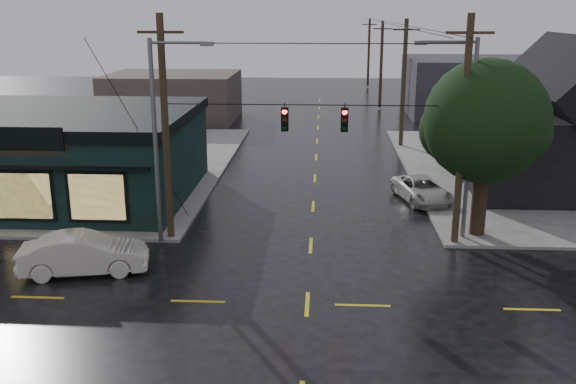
# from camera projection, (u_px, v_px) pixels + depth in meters

# --- Properties ---
(ground_plane) EXTENTS (160.00, 160.00, 0.00)m
(ground_plane) POSITION_uv_depth(u_px,v_px,m) (307.00, 304.00, 23.21)
(ground_plane) COLOR black
(sidewalk_nw) EXTENTS (28.00, 28.00, 0.15)m
(sidewalk_nw) POSITION_uv_depth(u_px,v_px,m) (21.00, 166.00, 43.46)
(sidewalk_nw) COLOR #65625E
(sidewalk_nw) RESTS_ON ground
(pizza_shop) EXTENTS (16.30, 12.34, 4.90)m
(pizza_shop) POSITION_uv_depth(u_px,v_px,m) (45.00, 153.00, 35.73)
(pizza_shop) COLOR black
(pizza_shop) RESTS_ON ground
(ne_building) EXTENTS (12.60, 11.60, 8.75)m
(ne_building) POSITION_uv_depth(u_px,v_px,m) (572.00, 112.00, 37.50)
(ne_building) COLOR black
(ne_building) RESTS_ON ground
(corner_tree) EXTENTS (5.62, 5.62, 8.13)m
(corner_tree) POSITION_uv_depth(u_px,v_px,m) (486.00, 122.00, 28.65)
(corner_tree) COLOR black
(corner_tree) RESTS_ON ground
(utility_pole_nw) EXTENTS (2.00, 0.32, 10.15)m
(utility_pole_nw) POSITION_uv_depth(u_px,v_px,m) (171.00, 239.00, 29.79)
(utility_pole_nw) COLOR black
(utility_pole_nw) RESTS_ON ground
(utility_pole_ne) EXTENTS (2.00, 0.32, 10.15)m
(utility_pole_ne) POSITION_uv_depth(u_px,v_px,m) (454.00, 244.00, 29.10)
(utility_pole_ne) COLOR black
(utility_pole_ne) RESTS_ON ground
(utility_pole_far_a) EXTENTS (2.00, 0.32, 9.65)m
(utility_pole_far_a) POSITION_uv_depth(u_px,v_px,m) (400.00, 147.00, 49.75)
(utility_pole_far_a) COLOR black
(utility_pole_far_a) RESTS_ON ground
(utility_pole_far_b) EXTENTS (2.00, 0.32, 9.15)m
(utility_pole_far_b) POSITION_uv_depth(u_px,v_px,m) (379.00, 109.00, 68.95)
(utility_pole_far_b) COLOR black
(utility_pole_far_b) RESTS_ON ground
(utility_pole_far_c) EXTENTS (2.00, 0.32, 9.15)m
(utility_pole_far_c) POSITION_uv_depth(u_px,v_px,m) (368.00, 87.00, 88.15)
(utility_pole_far_c) COLOR black
(utility_pole_far_c) RESTS_ON ground
(span_signal_assembly) EXTENTS (13.00, 0.48, 1.23)m
(span_signal_assembly) POSITION_uv_depth(u_px,v_px,m) (314.00, 119.00, 27.88)
(span_signal_assembly) COLOR black
(span_signal_assembly) RESTS_ON ground
(streetlight_nw) EXTENTS (5.40, 0.30, 9.15)m
(streetlight_nw) POSITION_uv_depth(u_px,v_px,m) (161.00, 244.00, 29.14)
(streetlight_nw) COLOR slate
(streetlight_nw) RESTS_ON ground
(streetlight_ne) EXTENTS (5.40, 0.30, 9.15)m
(streetlight_ne) POSITION_uv_depth(u_px,v_px,m) (462.00, 239.00, 29.75)
(streetlight_ne) COLOR slate
(streetlight_ne) RESTS_ON ground
(bg_building_west) EXTENTS (12.00, 10.00, 4.40)m
(bg_building_west) POSITION_uv_depth(u_px,v_px,m) (173.00, 96.00, 61.76)
(bg_building_west) COLOR #3F372E
(bg_building_west) RESTS_ON ground
(bg_building_east) EXTENTS (14.00, 12.00, 5.60)m
(bg_building_east) POSITION_uv_depth(u_px,v_px,m) (477.00, 86.00, 64.79)
(bg_building_east) COLOR #2A2A2F
(bg_building_east) RESTS_ON ground
(sedan_cream) EXTENTS (5.28, 2.77, 1.66)m
(sedan_cream) POSITION_uv_depth(u_px,v_px,m) (84.00, 254.00, 25.73)
(sedan_cream) COLOR beige
(sedan_cream) RESTS_ON ground
(suv_silver) EXTENTS (3.30, 5.16, 1.32)m
(suv_silver) POSITION_uv_depth(u_px,v_px,m) (422.00, 190.00, 35.50)
(suv_silver) COLOR #B1ACA3
(suv_silver) RESTS_ON ground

